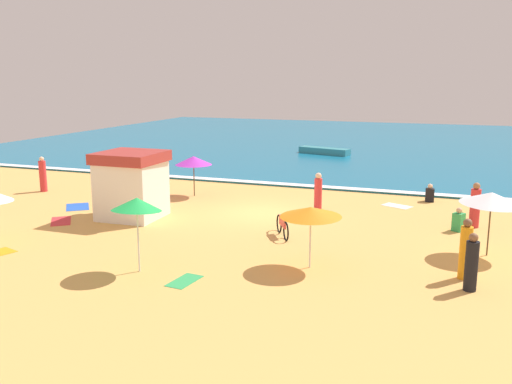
{
  "coord_description": "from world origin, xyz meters",
  "views": [
    {
      "loc": [
        7.95,
        -22.46,
        5.91
      ],
      "look_at": [
        -0.52,
        0.58,
        0.8
      ],
      "focal_mm": 39.23,
      "sensor_mm": 36.0,
      "label": 1
    }
  ],
  "objects_px": {
    "beach_umbrella_1": "(311,212)",
    "beachgoer_7": "(43,175)",
    "beach_umbrella_3": "(137,204)",
    "beachgoer_8": "(471,264)",
    "beachgoer_2": "(318,192)",
    "beachgoer_4": "(475,206)",
    "beachgoer_0": "(430,194)",
    "lifeguard_cabana": "(132,184)",
    "beachgoer_1": "(459,221)",
    "parked_bicycle": "(282,226)",
    "beachgoer_5": "(144,177)",
    "beach_umbrella_2": "(492,198)",
    "beachgoer_9": "(466,250)",
    "small_boat_0": "(324,151)",
    "beach_umbrella_4": "(194,161)"
  },
  "relations": [
    {
      "from": "beach_umbrella_2",
      "to": "beachgoer_7",
      "type": "xyz_separation_m",
      "value": [
        -21.34,
        3.46,
        -1.11
      ]
    },
    {
      "from": "beachgoer_4",
      "to": "beachgoer_5",
      "type": "bearing_deg",
      "value": 176.06
    },
    {
      "from": "beachgoer_1",
      "to": "beachgoer_4",
      "type": "distance_m",
      "value": 1.09
    },
    {
      "from": "parked_bicycle",
      "to": "small_boat_0",
      "type": "bearing_deg",
      "value": 99.35
    },
    {
      "from": "beach_umbrella_1",
      "to": "beach_umbrella_4",
      "type": "xyz_separation_m",
      "value": [
        -8.2,
        8.41,
        -0.01
      ]
    },
    {
      "from": "beach_umbrella_4",
      "to": "small_boat_0",
      "type": "bearing_deg",
      "value": 80.7
    },
    {
      "from": "beachgoer_4",
      "to": "beachgoer_0",
      "type": "bearing_deg",
      "value": 114.46
    },
    {
      "from": "beach_umbrella_1",
      "to": "beachgoer_0",
      "type": "height_order",
      "value": "beach_umbrella_1"
    },
    {
      "from": "beachgoer_0",
      "to": "beachgoer_7",
      "type": "height_order",
      "value": "beachgoer_7"
    },
    {
      "from": "beach_umbrella_1",
      "to": "beachgoer_0",
      "type": "xyz_separation_m",
      "value": [
        2.97,
        11.13,
        -1.43
      ]
    },
    {
      "from": "beach_umbrella_3",
      "to": "beachgoer_0",
      "type": "bearing_deg",
      "value": 59.56
    },
    {
      "from": "beachgoer_2",
      "to": "beachgoer_8",
      "type": "bearing_deg",
      "value": -51.64
    },
    {
      "from": "beach_umbrella_3",
      "to": "beachgoer_8",
      "type": "xyz_separation_m",
      "value": [
        9.55,
        1.85,
        -1.34
      ]
    },
    {
      "from": "beach_umbrella_4",
      "to": "beachgoer_7",
      "type": "height_order",
      "value": "beach_umbrella_4"
    },
    {
      "from": "beachgoer_7",
      "to": "beachgoer_9",
      "type": "height_order",
      "value": "beachgoer_9"
    },
    {
      "from": "beachgoer_0",
      "to": "beachgoer_4",
      "type": "relative_size",
      "value": 0.48
    },
    {
      "from": "beach_umbrella_1",
      "to": "beachgoer_7",
      "type": "relative_size",
      "value": 1.26
    },
    {
      "from": "beach_umbrella_3",
      "to": "beachgoer_1",
      "type": "height_order",
      "value": "beach_umbrella_3"
    },
    {
      "from": "beach_umbrella_3",
      "to": "beachgoer_5",
      "type": "bearing_deg",
      "value": 120.43
    },
    {
      "from": "lifeguard_cabana",
      "to": "beachgoer_0",
      "type": "relative_size",
      "value": 3.25
    },
    {
      "from": "beachgoer_0",
      "to": "beachgoer_4",
      "type": "xyz_separation_m",
      "value": [
        1.93,
        -4.24,
        0.48
      ]
    },
    {
      "from": "beachgoer_4",
      "to": "beachgoer_9",
      "type": "distance_m",
      "value": 6.27
    },
    {
      "from": "beachgoer_1",
      "to": "small_boat_0",
      "type": "height_order",
      "value": "beachgoer_1"
    },
    {
      "from": "beach_umbrella_4",
      "to": "lifeguard_cabana",
      "type": "bearing_deg",
      "value": -95.75
    },
    {
      "from": "beach_umbrella_2",
      "to": "beachgoer_5",
      "type": "height_order",
      "value": "beach_umbrella_2"
    },
    {
      "from": "beach_umbrella_4",
      "to": "beachgoer_4",
      "type": "height_order",
      "value": "beach_umbrella_4"
    },
    {
      "from": "beachgoer_7",
      "to": "beach_umbrella_3",
      "type": "bearing_deg",
      "value": -38.24
    },
    {
      "from": "beach_umbrella_4",
      "to": "beachgoer_9",
      "type": "bearing_deg",
      "value": -31.38
    },
    {
      "from": "beachgoer_8",
      "to": "beachgoer_4",
      "type": "bearing_deg",
      "value": 88.48
    },
    {
      "from": "lifeguard_cabana",
      "to": "beachgoer_8",
      "type": "relative_size",
      "value": 1.68
    },
    {
      "from": "beachgoer_2",
      "to": "beachgoer_7",
      "type": "height_order",
      "value": "beachgoer_7"
    },
    {
      "from": "lifeguard_cabana",
      "to": "beachgoer_5",
      "type": "height_order",
      "value": "lifeguard_cabana"
    },
    {
      "from": "beach_umbrella_1",
      "to": "beachgoer_1",
      "type": "height_order",
      "value": "beach_umbrella_1"
    },
    {
      "from": "beach_umbrella_2",
      "to": "beach_umbrella_1",
      "type": "bearing_deg",
      "value": -148.46
    },
    {
      "from": "beachgoer_4",
      "to": "beachgoer_1",
      "type": "bearing_deg",
      "value": -125.36
    },
    {
      "from": "beachgoer_4",
      "to": "beachgoer_8",
      "type": "bearing_deg",
      "value": -91.52
    },
    {
      "from": "beachgoer_7",
      "to": "beachgoer_8",
      "type": "bearing_deg",
      "value": -18.62
    },
    {
      "from": "beach_umbrella_1",
      "to": "small_boat_0",
      "type": "distance_m",
      "value": 25.63
    },
    {
      "from": "beachgoer_2",
      "to": "beachgoer_4",
      "type": "height_order",
      "value": "beachgoer_4"
    },
    {
      "from": "beachgoer_0",
      "to": "beachgoer_7",
      "type": "relative_size",
      "value": 0.47
    },
    {
      "from": "beach_umbrella_1",
      "to": "beachgoer_5",
      "type": "bearing_deg",
      "value": 143.53
    },
    {
      "from": "parked_bicycle",
      "to": "beachgoer_7",
      "type": "relative_size",
      "value": 0.87
    },
    {
      "from": "lifeguard_cabana",
      "to": "beach_umbrella_3",
      "type": "bearing_deg",
      "value": -55.98
    },
    {
      "from": "beachgoer_0",
      "to": "beach_umbrella_2",
      "type": "bearing_deg",
      "value": -73.74
    },
    {
      "from": "lifeguard_cabana",
      "to": "parked_bicycle",
      "type": "bearing_deg",
      "value": -3.97
    },
    {
      "from": "beach_umbrella_3",
      "to": "beachgoer_8",
      "type": "relative_size",
      "value": 1.43
    },
    {
      "from": "beachgoer_2",
      "to": "small_boat_0",
      "type": "relative_size",
      "value": 0.41
    },
    {
      "from": "parked_bicycle",
      "to": "beachgoer_1",
      "type": "xyz_separation_m",
      "value": [
        6.2,
        3.0,
        0.03
      ]
    },
    {
      "from": "lifeguard_cabana",
      "to": "beachgoer_2",
      "type": "xyz_separation_m",
      "value": [
        7.01,
        4.21,
        -0.64
      ]
    },
    {
      "from": "beachgoer_5",
      "to": "small_boat_0",
      "type": "distance_m",
      "value": 17.84
    }
  ]
}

